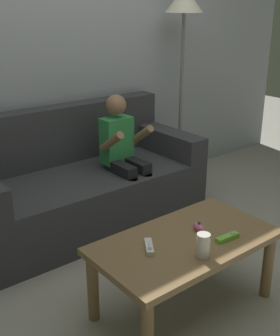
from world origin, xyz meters
The scene contains 10 objects.
ground_plane centered at (0.00, 0.00, 0.00)m, with size 10.04×10.04×0.00m, color #9E998E.
wall_back centered at (0.00, 1.51, 1.25)m, with size 5.02×0.05×2.50m, color #999EA8.
couch centered at (-0.20, 1.12, 0.30)m, with size 1.76×0.80×0.85m.
person_seated_on_couch centered at (0.08, 0.94, 0.55)m, with size 0.32×0.39×0.96m.
coffee_table centered at (-0.29, -0.09, 0.35)m, with size 0.97×0.54×0.42m.
game_remote_lime_near_edge centered at (-0.12, -0.22, 0.43)m, with size 0.14×0.05×0.03m.
nunchuk_pink centered at (-0.17, -0.07, 0.44)m, with size 0.06×0.10×0.05m.
game_remote_white_far_corner centered at (-0.50, -0.04, 0.43)m, with size 0.11×0.14×0.03m.
soda_can centered at (-0.34, -0.26, 0.48)m, with size 0.07×0.07×0.12m, color silver.
floor_lamp centered at (0.94, 1.25, 1.47)m, with size 0.32×0.32×1.70m.
Camera 1 is at (-1.69, -1.47, 1.56)m, focal length 45.97 mm.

